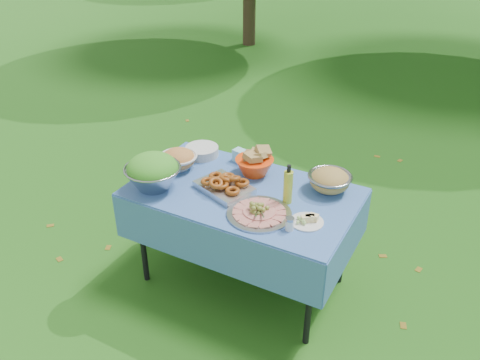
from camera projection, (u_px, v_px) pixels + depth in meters
name	position (u px, v px, depth m)	size (l,w,h in m)	color
ground	(243.00, 280.00, 3.69)	(80.00, 80.00, 0.00)	#123D0B
picnic_table	(243.00, 238.00, 3.50)	(1.46, 0.86, 0.76)	#7398DD
salad_bowl	(153.00, 172.00, 3.28)	(0.37, 0.37, 0.24)	#999CA2
pasta_bowl_white	(178.00, 159.00, 3.54)	(0.26, 0.26, 0.14)	silver
plate_stack	(202.00, 151.00, 3.72)	(0.24, 0.24, 0.07)	silver
wipes_box	(240.00, 156.00, 3.64)	(0.10, 0.07, 0.09)	#93E2EE
sanitizer_bottle	(262.00, 154.00, 3.59)	(0.05, 0.05, 0.15)	#FB9FCC
bread_bowl	(255.00, 162.00, 3.46)	(0.26, 0.26, 0.18)	#F4420E
pasta_bowl_steel	(330.00, 180.00, 3.28)	(0.28, 0.28, 0.15)	#999CA2
fried_tray	(224.00, 185.00, 3.29)	(0.36, 0.25, 0.08)	silver
charcuterie_platter	(259.00, 208.00, 3.05)	(0.40, 0.40, 0.09)	#AEAFB5
oil_bottle	(288.00, 184.00, 3.13)	(0.06, 0.06, 0.26)	#B6C52E
cheese_plate	(307.00, 219.00, 2.99)	(0.20, 0.20, 0.05)	silver
shaker	(290.00, 224.00, 2.92)	(0.05, 0.05, 0.08)	white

